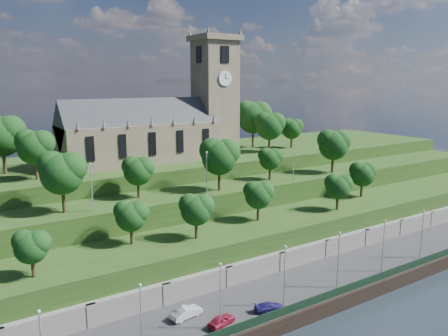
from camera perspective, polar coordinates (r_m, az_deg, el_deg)
ground at (r=62.08m, az=10.83°, el=-19.34°), size 320.00×320.00×0.00m
promenade at (r=65.47m, az=7.11°, el=-16.50°), size 160.00×12.00×2.00m
quay_wall at (r=61.50m, az=10.90°, el=-18.48°), size 160.00×0.50×2.20m
fence at (r=61.19m, az=10.52°, el=-17.02°), size 160.00×0.10×1.20m
retaining_wall at (r=69.00m, az=3.89°, el=-13.52°), size 160.00×2.10×5.00m
embankment_lower at (r=72.93m, az=1.04°, el=-10.81°), size 160.00×12.00×8.00m
embankment_upper at (r=81.06m, az=-3.30°, el=-7.02°), size 160.00×10.00×12.00m
hilltop at (r=98.79m, az=-9.30°, el=-2.88°), size 160.00×32.00×15.00m
church at (r=92.93m, az=-8.15°, el=5.67°), size 38.60×12.35×27.60m
trees_lower at (r=72.74m, az=3.93°, el=-3.71°), size 68.72×8.72×7.32m
trees_upper at (r=78.68m, az=-0.94°, el=1.50°), size 62.65×8.59×9.53m
trees_hilltop at (r=93.08m, az=-7.64°, el=5.28°), size 75.91×16.80×11.75m
lamp_posts_promenade at (r=59.34m, az=7.94°, el=-13.28°), size 60.36×0.36×8.50m
lamp_posts_upper at (r=75.88m, az=-2.27°, el=-0.18°), size 40.36×0.36×7.51m
car_left at (r=56.57m, az=-0.34°, el=-19.27°), size 4.19×2.61×1.33m
car_middle at (r=58.33m, az=-4.95°, el=-18.24°), size 4.53×2.25×1.43m
car_right at (r=59.91m, az=5.90°, el=-17.57°), size 4.17×2.52×1.13m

